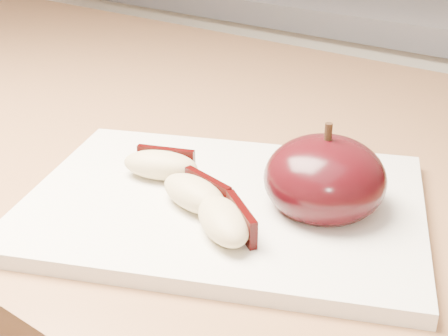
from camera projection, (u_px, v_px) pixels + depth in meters
The scene contains 6 objects.
back_cabinet at pixel (443, 222), 1.31m from camera, with size 2.40×0.62×0.94m.
cutting_board at pixel (224, 204), 0.48m from camera, with size 0.30×0.22×0.01m, color silver.
apple_half at pixel (325, 179), 0.46m from camera, with size 0.11×0.11×0.08m.
apple_wedge_a at pixel (161, 164), 0.51m from camera, with size 0.07×0.05×0.02m.
apple_wedge_b at pixel (196, 193), 0.46m from camera, with size 0.07×0.04×0.02m.
apple_wedge_c at pixel (225, 220), 0.43m from camera, with size 0.07×0.06×0.02m.
Camera 1 is at (0.33, 0.02, 1.14)m, focal length 50.00 mm.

